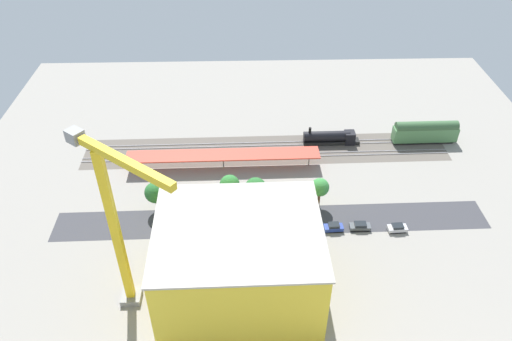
{
  "coord_description": "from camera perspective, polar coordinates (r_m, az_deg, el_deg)",
  "views": [
    {
      "loc": [
        5.73,
        83.79,
        74.44
      ],
      "look_at": [
        3.27,
        -0.07,
        9.68
      ],
      "focal_mm": 34.49,
      "sensor_mm": 36.0,
      "label": 1
    }
  ],
  "objects": [
    {
      "name": "box_truck_0",
      "position": [
        105.41,
        1.0,
        -5.98
      ],
      "size": [
        9.63,
        2.74,
        3.48
      ],
      "color": "black",
      "rests_on": "ground"
    },
    {
      "name": "traffic_light",
      "position": [
        109.33,
        5.48,
        -2.58
      ],
      "size": [
        0.5,
        0.36,
        6.12
      ],
      "color": "#333333",
      "rests_on": "ground"
    },
    {
      "name": "street_tree_0",
      "position": [
        109.0,
        -3.07,
        -1.68
      ],
      "size": [
        4.52,
        4.52,
        7.72
      ],
      "color": "brown",
      "rests_on": "ground"
    },
    {
      "name": "street_tree_3",
      "position": [
        109.33,
        -0.05,
        -2.1
      ],
      "size": [
        5.03,
        5.03,
        7.04
      ],
      "color": "brown",
      "rests_on": "ground"
    },
    {
      "name": "passenger_coach",
      "position": [
        137.74,
        19.06,
        4.3
      ],
      "size": [
        17.08,
        3.23,
        6.24
      ],
      "color": "black",
      "rests_on": "ground"
    },
    {
      "name": "parked_car_3",
      "position": [
        105.54,
        4.92,
        -6.82
      ],
      "size": [
        4.81,
        1.91,
        1.6
      ],
      "color": "black",
      "rests_on": "ground"
    },
    {
      "name": "box_truck_1",
      "position": [
        107.67,
        -5.15,
        -5.12
      ],
      "size": [
        8.68,
        2.71,
        3.17
      ],
      "color": "black",
      "rests_on": "ground"
    },
    {
      "name": "street_tree_1",
      "position": [
        109.24,
        7.43,
        -1.96
      ],
      "size": [
        4.11,
        4.11,
        7.44
      ],
      "color": "brown",
      "rests_on": "ground"
    },
    {
      "name": "locomotive",
      "position": [
        131.98,
        8.77,
        3.78
      ],
      "size": [
        14.88,
        2.96,
        5.07
      ],
      "color": "black",
      "rests_on": "ground"
    },
    {
      "name": "parked_car_4",
      "position": [
        105.31,
        1.47,
        -6.75
      ],
      "size": [
        4.28,
        1.76,
        1.68
      ],
      "color": "black",
      "rests_on": "ground"
    },
    {
      "name": "street_asphalt",
      "position": [
        108.21,
        1.83,
        -5.82
      ],
      "size": [
        94.48,
        10.31,
        0.01
      ],
      "primitive_type": "cube",
      "rotation": [
        0.0,
        0.0,
        0.01
      ],
      "color": "#38383D",
      "rests_on": "ground"
    },
    {
      "name": "parked_car_6",
      "position": [
        105.63,
        -6.45,
        -6.84
      ],
      "size": [
        4.23,
        1.99,
        1.79
      ],
      "color": "black",
      "rests_on": "ground"
    },
    {
      "name": "parked_car_2",
      "position": [
        106.76,
        8.98,
        -6.54
      ],
      "size": [
        4.19,
        2.09,
        1.79
      ],
      "color": "black",
      "rests_on": "ground"
    },
    {
      "name": "parked_car_1",
      "position": [
        108.15,
        11.97,
        -6.35
      ],
      "size": [
        4.49,
        1.98,
        1.61
      ],
      "color": "black",
      "rests_on": "ground"
    },
    {
      "name": "street_tree_2",
      "position": [
        109.75,
        -11.61,
        -2.53
      ],
      "size": [
        4.72,
        4.72,
        7.37
      ],
      "color": "brown",
      "rests_on": "ground"
    },
    {
      "name": "track_rails",
      "position": [
        128.79,
        1.18,
        2.45
      ],
      "size": [
        94.36,
        8.16,
        0.12
      ],
      "color": "#9E9EA8",
      "rests_on": "ground"
    },
    {
      "name": "parked_car_5",
      "position": [
        105.5,
        -2.62,
        -6.68
      ],
      "size": [
        4.38,
        1.87,
        1.7
      ],
      "color": "black",
      "rests_on": "ground"
    },
    {
      "name": "construction_roof_slab",
      "position": [
        84.09,
        -2.11,
        -6.83
      ],
      "size": [
        29.52,
        24.87,
        0.4
      ],
      "primitive_type": "cube",
      "rotation": [
        0.0,
        0.0,
        0.01
      ],
      "color": "#ADA89E",
      "rests_on": "construction_building"
    },
    {
      "name": "parked_car_0",
      "position": [
        109.61,
        16.07,
        -6.45
      ],
      "size": [
        4.19,
        2.09,
        1.65
      ],
      "color": "black",
      "rests_on": "ground"
    },
    {
      "name": "construction_building",
      "position": [
        89.78,
        -1.99,
        -10.42
      ],
      "size": [
        28.91,
        24.27,
        15.33
      ],
      "primitive_type": "cube",
      "rotation": [
        0.0,
        0.0,
        0.01
      ],
      "color": "yellow",
      "rests_on": "ground"
    },
    {
      "name": "platform_canopy_near",
      "position": [
        121.07,
        -3.85,
        1.82
      ],
      "size": [
        47.63,
        5.73,
        3.89
      ],
      "color": "#C63D2D",
      "rests_on": "ground"
    },
    {
      "name": "tower_crane",
      "position": [
        81.72,
        -15.81,
        -5.77
      ],
      "size": [
        17.69,
        14.42,
        35.38
      ],
      "color": "gray",
      "rests_on": "ground"
    },
    {
      "name": "rail_bed",
      "position": [
        128.9,
        1.18,
        2.38
      ],
      "size": [
        94.54,
        14.59,
        0.01
      ],
      "primitive_type": "cube",
      "rotation": [
        0.0,
        0.0,
        0.01
      ],
      "color": "#5B544C",
      "rests_on": "ground"
    },
    {
      "name": "ground_plane",
      "position": [
        112.22,
        1.67,
        -3.9
      ],
      "size": [
        150.98,
        150.98,
        0.0
      ],
      "primitive_type": "plane",
      "color": "gray",
      "rests_on": "ground"
    },
    {
      "name": "box_truck_2",
      "position": [
        106.18,
        1.34,
        -5.57
      ],
      "size": [
        8.31,
        2.65,
        3.52
      ],
      "color": "black",
      "rests_on": "ground"
    }
  ]
}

